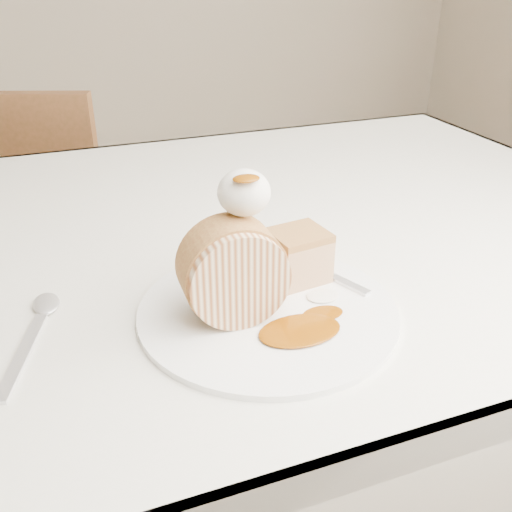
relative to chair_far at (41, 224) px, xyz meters
name	(u,v)px	position (x,y,z in m)	size (l,w,h in m)	color
table	(202,282)	(0.23, -0.74, 0.18)	(1.40, 0.90, 0.75)	white
chair_far	(41,224)	(0.00, 0.00, 0.00)	(0.50, 0.50, 0.83)	brown
plate	(268,311)	(0.24, -0.97, 0.28)	(0.28, 0.28, 0.01)	white
roulade_slice	(234,272)	(0.21, -0.98, 0.33)	(0.10, 0.10, 0.06)	beige
cake_chunk	(298,259)	(0.30, -0.93, 0.31)	(0.06, 0.06, 0.05)	#A27A3D
whipped_cream	(244,193)	(0.23, -0.95, 0.41)	(0.05, 0.05, 0.05)	silver
caramel_drizzle	(246,173)	(0.22, -0.97, 0.44)	(0.03, 0.02, 0.01)	#753904
caramel_pool	(300,330)	(0.26, -1.03, 0.28)	(0.09, 0.06, 0.00)	#753904
fork	(328,274)	(0.34, -0.94, 0.28)	(0.02, 0.17, 0.00)	silver
spoon	(23,355)	(-0.01, -0.96, 0.28)	(0.03, 0.17, 0.00)	silver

